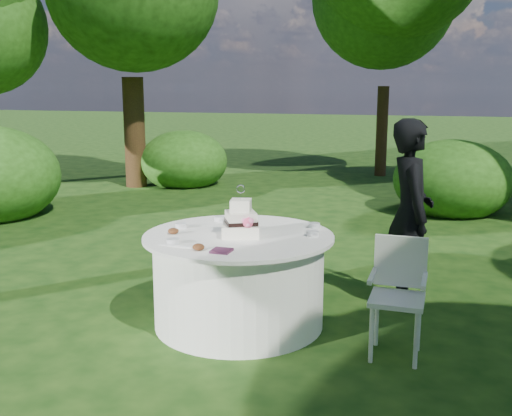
{
  "coord_description": "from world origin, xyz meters",
  "views": [
    {
      "loc": [
        1.62,
        -4.46,
        1.95
      ],
      "look_at": [
        0.15,
        0.0,
        1.0
      ],
      "focal_mm": 42.0,
      "sensor_mm": 36.0,
      "label": 1
    }
  ],
  "objects_px": {
    "napkins": "(222,251)",
    "table": "(239,279)",
    "chair": "(398,287)",
    "guest": "(410,214)",
    "cake": "(241,222)"
  },
  "relations": [
    {
      "from": "table",
      "to": "cake",
      "type": "bearing_deg",
      "value": -46.09
    },
    {
      "from": "guest",
      "to": "chair",
      "type": "bearing_deg",
      "value": 164.13
    },
    {
      "from": "guest",
      "to": "chair",
      "type": "xyz_separation_m",
      "value": [
        0.01,
        -1.07,
        -0.33
      ]
    },
    {
      "from": "chair",
      "to": "guest",
      "type": "bearing_deg",
      "value": 90.53
    },
    {
      "from": "napkins",
      "to": "table",
      "type": "relative_size",
      "value": 0.09
    },
    {
      "from": "napkins",
      "to": "guest",
      "type": "relative_size",
      "value": 0.08
    },
    {
      "from": "guest",
      "to": "table",
      "type": "bearing_deg",
      "value": 108.6
    },
    {
      "from": "cake",
      "to": "guest",
      "type": "bearing_deg",
      "value": 36.83
    },
    {
      "from": "table",
      "to": "chair",
      "type": "relative_size",
      "value": 1.79
    },
    {
      "from": "cake",
      "to": "chair",
      "type": "distance_m",
      "value": 1.33
    },
    {
      "from": "cake",
      "to": "napkins",
      "type": "bearing_deg",
      "value": -86.89
    },
    {
      "from": "table",
      "to": "cake",
      "type": "relative_size",
      "value": 3.71
    },
    {
      "from": "guest",
      "to": "cake",
      "type": "relative_size",
      "value": 4.02
    },
    {
      "from": "napkins",
      "to": "table",
      "type": "bearing_deg",
      "value": 96.63
    },
    {
      "from": "guest",
      "to": "chair",
      "type": "height_order",
      "value": "guest"
    }
  ]
}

